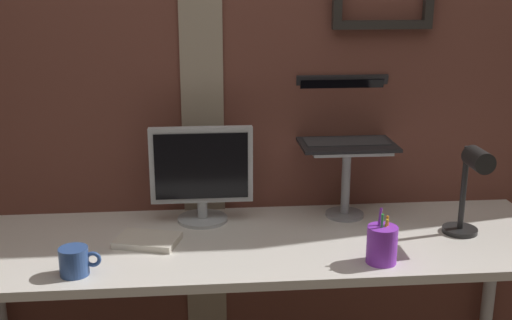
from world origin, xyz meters
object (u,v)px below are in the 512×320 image
Objects in this scene: monitor at (201,171)px; desk_lamp at (471,183)px; laptop at (343,123)px; pen_cup at (382,244)px; coffee_mug at (75,261)px.

desk_lamp is (0.89, -0.25, 0.01)m from monitor.
laptop is (0.52, 0.08, 0.15)m from monitor.
pen_cup is 0.93m from coffee_mug.
monitor is 2.11× the size of pen_cup.
coffee_mug is at bearing -179.99° from pen_cup.
laptop reaches higher than desk_lamp.
monitor reaches higher than desk_lamp.
pen_cup is (0.02, -0.48, -0.27)m from laptop.
laptop is at bearing 92.79° from pen_cup.
desk_lamp is 1.88× the size of pen_cup.
monitor is 0.92m from desk_lamp.
pen_cup is at bearing -87.21° from laptop.
desk_lamp is at bearing 7.07° from coffee_mug.
laptop is at bearing 8.77° from monitor.
coffee_mug is (-0.90, -0.48, -0.29)m from laptop.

